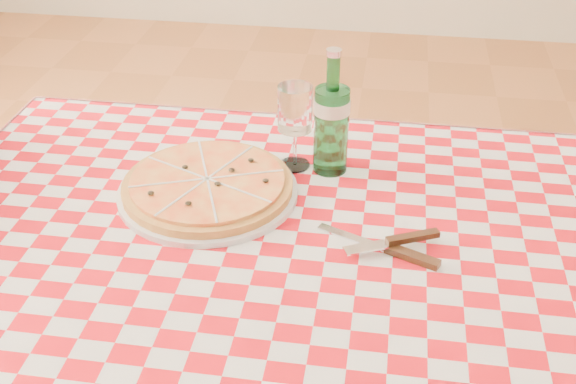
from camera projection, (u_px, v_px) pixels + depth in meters
The scene contains 6 objects.
dining_table at pixel (294, 292), 1.21m from camera, with size 1.20×0.80×0.75m.
tablecloth at pixel (295, 247), 1.15m from camera, with size 1.30×0.90×0.01m, color #AD0A13.
pizza_plate at pixel (208, 185), 1.26m from camera, with size 0.32×0.32×0.04m, color gold, non-canonical shape.
water_bottle at pixel (332, 112), 1.28m from camera, with size 0.07×0.07×0.24m, color #1A692D, non-canonical shape.
wine_glass at pixel (295, 127), 1.31m from camera, with size 0.06×0.06×0.16m, color silver, non-canonical shape.
cutlery at pixel (387, 244), 1.13m from camera, with size 0.22×0.19×0.02m, color silver, non-canonical shape.
Camera 1 is at (0.13, -0.91, 1.46)m, focal length 45.00 mm.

